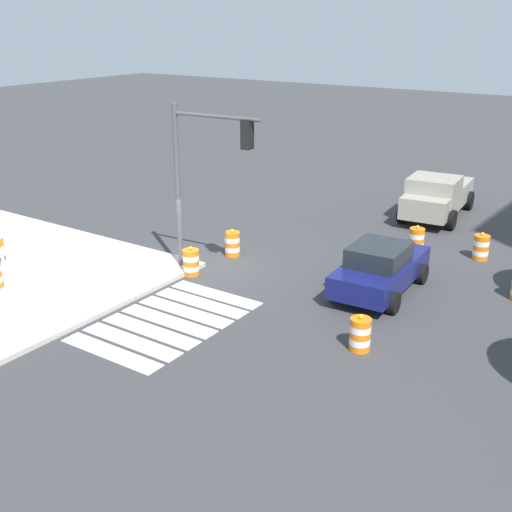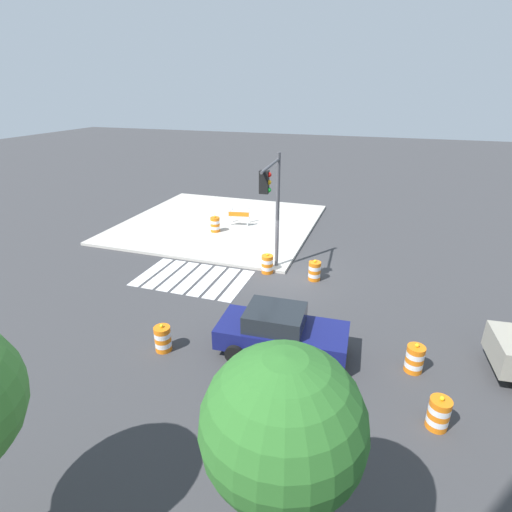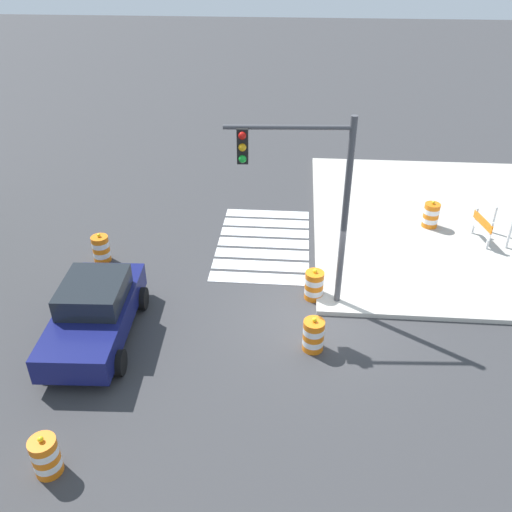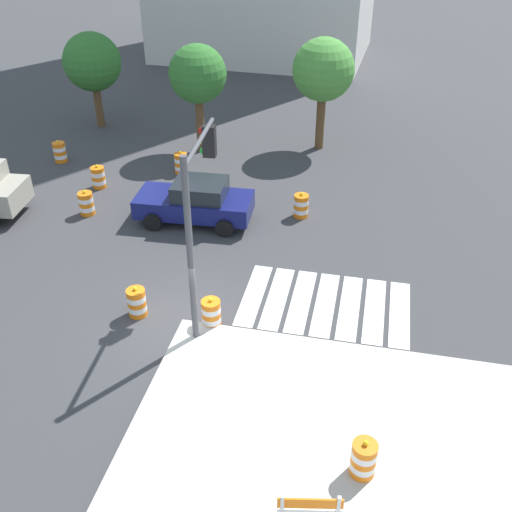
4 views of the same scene
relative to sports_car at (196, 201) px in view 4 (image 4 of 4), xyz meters
The scene contains 15 objects.
ground_plane 6.15m from the sports_car, 76.96° to the right, with size 120.00×120.00×0.00m, color #38383A.
crosswalk_stripes 6.84m from the sports_car, 37.61° to the right, with size 5.10×3.20×0.02m.
sports_car is the anchor object (origin of this frame).
traffic_barrel_near_corner 4.30m from the sports_car, behind, with size 0.56×0.56×1.02m.
traffic_barrel_crosswalk_end 4.00m from the sports_car, 16.77° to the left, with size 0.56×0.56×1.02m.
traffic_barrel_median_near 8.53m from the sports_car, 153.02° to the left, with size 0.56×0.56×1.02m.
traffic_barrel_median_far 5.83m from the sports_car, 90.62° to the right, with size 0.56×0.56×1.02m.
traffic_barrel_far_curb 6.29m from the sports_car, 69.06° to the right, with size 0.56×0.56×1.02m.
traffic_barrel_lane_center 5.14m from the sports_car, 159.19° to the left, with size 0.56×0.56×1.02m.
traffic_barrel_opposite_curb 4.31m from the sports_car, 115.74° to the left, with size 0.56×0.56×1.02m.
traffic_barrel_on_sidewalk 12.26m from the sports_car, 55.90° to the right, with size 0.56×0.56×1.02m.
traffic_light_pole 6.51m from the sports_car, 70.73° to the right, with size 0.55×3.29×5.50m.
street_tree_streetside_near 7.21m from the sports_car, 104.93° to the left, with size 2.58×2.58×4.89m.
street_tree_streetside_mid 9.17m from the sports_car, 65.14° to the left, with size 2.79×2.79×5.10m.
street_tree_streetside_far 11.63m from the sports_car, 132.53° to the left, with size 2.82×2.82×4.67m.
Camera 4 is at (4.99, -12.87, 11.35)m, focal length 41.96 mm.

